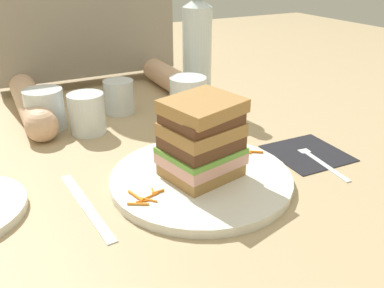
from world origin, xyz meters
name	(u,v)px	position (x,y,z in m)	size (l,w,h in m)	color
ground_plane	(194,184)	(0.00, 0.00, 0.00)	(3.00, 3.00, 0.00)	tan
main_plate	(201,178)	(0.01, 0.00, 0.01)	(0.28, 0.28, 0.01)	white
sandwich	(201,139)	(0.01, 0.00, 0.07)	(0.13, 0.12, 0.12)	#A87A42
carrot_shred_0	(144,201)	(-0.09, -0.03, 0.02)	(0.00, 0.00, 0.02)	orange
carrot_shred_1	(153,192)	(-0.07, -0.01, 0.02)	(0.00, 0.00, 0.02)	orange
carrot_shred_2	(149,197)	(-0.08, -0.02, 0.02)	(0.00, 0.00, 0.03)	orange
carrot_shred_3	(146,199)	(-0.09, -0.03, 0.02)	(0.00, 0.00, 0.03)	orange
carrot_shred_4	(138,204)	(-0.11, -0.03, 0.02)	(0.00, 0.00, 0.03)	orange
carrot_shred_5	(158,192)	(-0.07, -0.02, 0.02)	(0.00, 0.00, 0.02)	orange
carrot_shred_6	(136,196)	(-0.10, -0.01, 0.02)	(0.00, 0.00, 0.03)	orange
carrot_shred_7	(234,154)	(0.09, 0.03, 0.02)	(0.00, 0.00, 0.02)	orange
carrot_shred_8	(245,151)	(0.12, 0.03, 0.02)	(0.00, 0.00, 0.02)	orange
carrot_shred_9	(241,151)	(0.11, 0.04, 0.02)	(0.00, 0.00, 0.03)	orange
carrot_shred_10	(242,153)	(0.11, 0.03, 0.02)	(0.00, 0.00, 0.03)	orange
carrot_shred_11	(256,152)	(0.13, 0.02, 0.02)	(0.00, 0.00, 0.03)	orange
carrot_shred_12	(241,159)	(0.10, 0.01, 0.02)	(0.00, 0.00, 0.03)	orange
carrot_shred_13	(237,153)	(0.10, 0.03, 0.02)	(0.00, 0.00, 0.03)	orange
napkin_dark	(307,153)	(0.23, 0.00, 0.00)	(0.13, 0.13, 0.00)	black
fork	(315,156)	(0.23, -0.02, 0.00)	(0.03, 0.17, 0.00)	silver
knife	(87,207)	(-0.16, 0.01, 0.00)	(0.03, 0.20, 0.00)	silver
juice_glass	(188,103)	(0.10, 0.23, 0.05)	(0.08, 0.08, 0.10)	white
water_bottle	(197,52)	(0.18, 0.32, 0.13)	(0.07, 0.07, 0.28)	silver
empty_tumbler_0	(118,97)	(0.00, 0.36, 0.04)	(0.07, 0.07, 0.07)	silver
empty_tumbler_1	(87,114)	(-0.09, 0.28, 0.04)	(0.07, 0.07, 0.08)	silver
empty_tumbler_2	(45,109)	(-0.16, 0.34, 0.04)	(0.08, 0.08, 0.08)	silver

